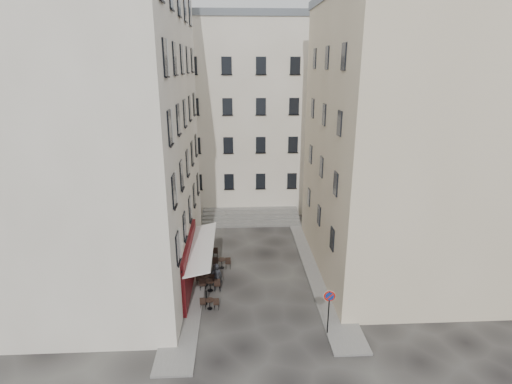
{
  "coord_description": "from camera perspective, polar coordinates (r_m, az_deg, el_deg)",
  "views": [
    {
      "loc": [
        -1.29,
        -22.42,
        14.11
      ],
      "look_at": [
        0.06,
        4.0,
        5.63
      ],
      "focal_mm": 28.0,
      "sensor_mm": 36.0,
      "label": 1
    }
  ],
  "objects": [
    {
      "name": "building_right",
      "position": [
        28.87,
        21.4,
        6.99
      ],
      "size": [
        12.2,
        14.2,
        18.6
      ],
      "color": "beige",
      "rests_on": "ground"
    },
    {
      "name": "cafe_storefront",
      "position": [
        26.59,
        -9.26,
        -9.87
      ],
      "size": [
        1.74,
        7.3,
        3.5
      ],
      "color": "#4B0B0A",
      "rests_on": "ground"
    },
    {
      "name": "no_parking_sign",
      "position": [
        22.43,
        10.4,
        -15.47
      ],
      "size": [
        0.62,
        0.11,
        2.72
      ],
      "rotation": [
        0.0,
        0.0,
        -0.06
      ],
      "color": "black",
      "rests_on": "ground"
    },
    {
      "name": "building_left",
      "position": [
        27.3,
        -22.86,
        8.4
      ],
      "size": [
        12.2,
        16.2,
        20.6
      ],
      "color": "beige",
      "rests_on": "ground"
    },
    {
      "name": "bistro_table_c",
      "position": [
        27.4,
        -7.2,
        -12.27
      ],
      "size": [
        1.26,
        0.59,
        0.89
      ],
      "color": "black",
      "rests_on": "ground"
    },
    {
      "name": "ground",
      "position": [
        26.52,
        0.33,
        -14.37
      ],
      "size": [
        90.0,
        90.0,
        0.0
      ],
      "primitive_type": "plane",
      "color": "black",
      "rests_on": "ground"
    },
    {
      "name": "pedestrian",
      "position": [
        26.51,
        -5.62,
        -12.02
      ],
      "size": [
        0.72,
        0.48,
        1.95
      ],
      "primitive_type": "imported",
      "rotation": [
        0.0,
        0.0,
        3.13
      ],
      "color": "black",
      "rests_on": "ground"
    },
    {
      "name": "stone_steps",
      "position": [
        37.6,
        -0.75,
        -3.61
      ],
      "size": [
        9.0,
        3.15,
        0.8
      ],
      "color": "#5B5957",
      "rests_on": "ground"
    },
    {
      "name": "bollard_near",
      "position": [
        25.44,
        -7.11,
        -14.66
      ],
      "size": [
        0.12,
        0.12,
        0.98
      ],
      "color": "black",
      "rests_on": "ground"
    },
    {
      "name": "bollard_mid",
      "position": [
        28.45,
        -6.63,
        -10.88
      ],
      "size": [
        0.12,
        0.12,
        0.98
      ],
      "color": "black",
      "rests_on": "ground"
    },
    {
      "name": "bistro_table_a",
      "position": [
        25.07,
        -6.64,
        -15.47
      ],
      "size": [
        1.15,
        0.54,
        0.81
      ],
      "color": "black",
      "rests_on": "ground"
    },
    {
      "name": "sidewalk_left",
      "position": [
        30.09,
        -8.84,
        -10.29
      ],
      "size": [
        2.0,
        22.0,
        0.12
      ],
      "primitive_type": "cube",
      "color": "slate",
      "rests_on": "ground"
    },
    {
      "name": "building_back",
      "position": [
        41.69,
        -2.54,
        11.15
      ],
      "size": [
        18.2,
        10.2,
        18.6
      ],
      "color": "beige",
      "rests_on": "ground"
    },
    {
      "name": "bistro_table_d",
      "position": [
        29.35,
        -4.92,
        -10.0
      ],
      "size": [
        1.3,
        0.61,
        0.92
      ],
      "color": "black",
      "rests_on": "ground"
    },
    {
      "name": "bollard_far",
      "position": [
        31.56,
        -6.25,
        -7.83
      ],
      "size": [
        0.12,
        0.12,
        0.98
      ],
      "color": "black",
      "rests_on": "ground"
    },
    {
      "name": "sidewalk_right",
      "position": [
        29.61,
        8.88,
        -10.78
      ],
      "size": [
        2.0,
        18.0,
        0.12
      ],
      "primitive_type": "cube",
      "color": "slate",
      "rests_on": "ground"
    },
    {
      "name": "bistro_table_e",
      "position": [
        30.98,
        -6.61,
        -8.53
      ],
      "size": [
        1.23,
        0.58,
        0.87
      ],
      "color": "black",
      "rests_on": "ground"
    },
    {
      "name": "bistro_table_b",
      "position": [
        26.74,
        -6.58,
        -12.98
      ],
      "size": [
        1.36,
        0.64,
        0.96
      ],
      "color": "black",
      "rests_on": "ground"
    }
  ]
}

